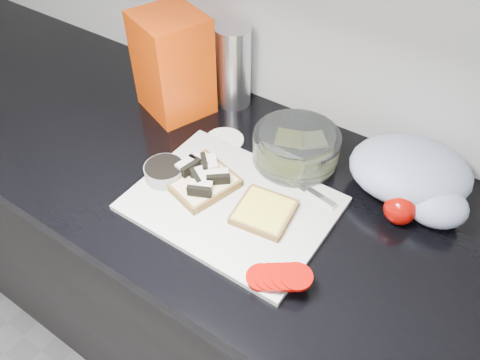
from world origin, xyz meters
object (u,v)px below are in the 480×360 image
cutting_board (232,204)px  bread_bag (173,64)px  steel_canister (233,67)px  glass_bowl (296,149)px

cutting_board → bread_bag: bread_bag is taller
steel_canister → cutting_board: bearing=-55.8°
cutting_board → glass_bowl: glass_bowl is taller
glass_bowl → steel_canister: 0.28m
bread_bag → glass_bowl: bearing=17.7°
cutting_board → bread_bag: size_ratio=1.61×
cutting_board → glass_bowl: 0.20m
cutting_board → steel_canister: bearing=124.2°
glass_bowl → bread_bag: 0.37m
cutting_board → steel_canister: (-0.21, 0.31, 0.10)m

